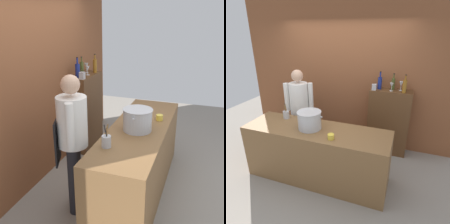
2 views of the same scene
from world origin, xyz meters
TOP-DOWN VIEW (x-y plane):
  - ground_plane at (0.00, 0.00)m, footprint 8.00×8.00m
  - brick_back_panel at (0.00, 1.40)m, footprint 4.40×0.10m
  - prep_counter at (0.00, 0.00)m, footprint 2.28×0.70m
  - bar_cabinet at (0.97, 1.19)m, footprint 0.76×0.32m
  - chef at (-0.63, 0.62)m, footprint 0.50×0.40m
  - stockpot_large at (-0.10, -0.00)m, footprint 0.43×0.37m
  - utensil_crock at (-0.65, 0.20)m, footprint 0.10×0.10m
  - butter_jar at (0.33, -0.20)m, footprint 0.09×0.09m
  - wine_bottle_olive at (0.98, 1.24)m, footprint 0.06×0.06m
  - wine_bottle_amber at (1.19, 1.09)m, footprint 0.07×0.07m
  - wine_bottle_cobalt at (0.74, 1.20)m, footprint 0.08×0.08m
  - wine_glass_tall at (0.97, 1.13)m, footprint 0.07×0.07m
  - wine_glass_wide at (1.12, 1.22)m, footprint 0.07×0.07m
  - spice_tin_silver at (0.67, 1.09)m, footprint 0.08×0.08m

SIDE VIEW (x-z plane):
  - ground_plane at x=0.00m, z-range 0.00..0.00m
  - prep_counter at x=0.00m, z-range 0.00..0.90m
  - bar_cabinet at x=0.97m, z-range 0.00..1.29m
  - butter_jar at x=0.33m, z-range 0.90..0.97m
  - chef at x=-0.63m, z-range 0.13..1.79m
  - utensil_crock at x=-0.65m, z-range 0.84..1.10m
  - stockpot_large at x=-0.10m, z-range 0.90..1.17m
  - spice_tin_silver at x=0.67m, z-range 1.29..1.40m
  - wine_glass_tall at x=0.97m, z-range 1.32..1.47m
  - wine_bottle_olive at x=0.98m, z-range 1.25..1.55m
  - wine_glass_wide at x=1.12m, z-range 1.32..1.49m
  - wine_bottle_cobalt at x=0.74m, z-range 1.24..1.57m
  - wine_bottle_amber at x=1.19m, z-range 1.25..1.57m
  - brick_back_panel at x=0.00m, z-range 0.00..3.00m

